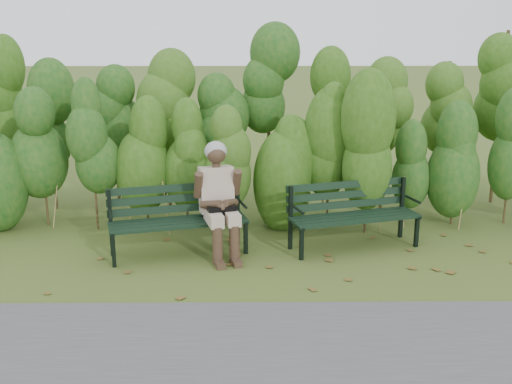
{
  "coord_description": "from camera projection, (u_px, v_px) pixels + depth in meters",
  "views": [
    {
      "loc": [
        -0.06,
        -6.13,
        2.49
      ],
      "look_at": [
        0.0,
        0.35,
        0.75
      ],
      "focal_mm": 42.0,
      "sensor_mm": 36.0,
      "label": 1
    }
  ],
  "objects": [
    {
      "name": "seated_woman",
      "position": [
        219.0,
        194.0,
        6.78
      ],
      "size": [
        0.58,
        0.85,
        1.3
      ],
      "color": "beige",
      "rests_on": "ground"
    },
    {
      "name": "hedge_band",
      "position": [
        255.0,
        126.0,
        8.04
      ],
      "size": [
        11.04,
        1.67,
        2.42
      ],
      "color": "#47381E",
      "rests_on": "ground"
    },
    {
      "name": "footpath",
      "position": [
        259.0,
        378.0,
        4.44
      ],
      "size": [
        60.0,
        2.5,
        0.01
      ],
      "primitive_type": "cube",
      "color": "#474749",
      "rests_on": "ground"
    },
    {
      "name": "leaf_litter",
      "position": [
        239.0,
        273.0,
        6.38
      ],
      "size": [
        5.57,
        2.2,
        0.01
      ],
      "color": "brown",
      "rests_on": "ground"
    },
    {
      "name": "ground",
      "position": [
        256.0,
        266.0,
        6.57
      ],
      "size": [
        80.0,
        80.0,
        0.0
      ],
      "primitive_type": "plane",
      "color": "#4B5D27"
    },
    {
      "name": "bench_left",
      "position": [
        177.0,
        214.0,
        6.88
      ],
      "size": [
        1.64,
        0.9,
        0.78
      ],
      "color": "black",
      "rests_on": "ground"
    },
    {
      "name": "bench_right",
      "position": [
        352.0,
        210.0,
        7.09
      ],
      "size": [
        1.61,
        0.91,
        0.77
      ],
      "color": "black",
      "rests_on": "ground"
    }
  ]
}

